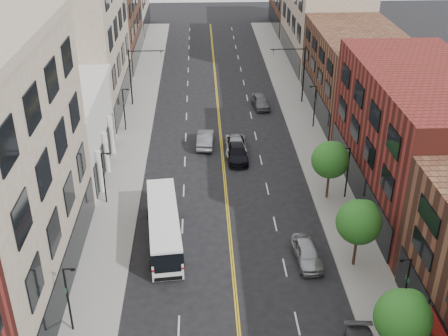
{
  "coord_description": "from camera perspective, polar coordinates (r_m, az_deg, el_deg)",
  "views": [
    {
      "loc": [
        -2.21,
        -20.13,
        27.23
      ],
      "look_at": [
        -0.38,
        21.1,
        5.0
      ],
      "focal_mm": 45.0,
      "sensor_mm": 36.0,
      "label": 1
    }
  ],
  "objects": [
    {
      "name": "sidewalk_left",
      "position": [
        61.95,
        -9.51,
        1.89
      ],
      "size": [
        4.0,
        110.0,
        0.15
      ],
      "primitive_type": "cube",
      "color": "gray",
      "rests_on": "ground"
    },
    {
      "name": "sidewalk_right",
      "position": [
        62.66,
        8.96,
        2.26
      ],
      "size": [
        4.0,
        110.0,
        0.15
      ],
      "primitive_type": "cube",
      "color": "gray",
      "rests_on": "ground"
    },
    {
      "name": "bldg_l_white",
      "position": [
        58.08,
        -17.1,
        3.42
      ],
      "size": [
        10.0,
        14.0,
        8.0
      ],
      "primitive_type": "cube",
      "color": "silver",
      "rests_on": "ground"
    },
    {
      "name": "bldg_l_far_a",
      "position": [
        72.06,
        -14.67,
        12.76
      ],
      "size": [
        10.0,
        20.0,
        18.0
      ],
      "primitive_type": "cube",
      "color": "gray",
      "rests_on": "ground"
    },
    {
      "name": "bldg_l_far_b",
      "position": [
        91.52,
        -12.22,
        15.25
      ],
      "size": [
        10.0,
        20.0,
        15.0
      ],
      "primitive_type": "cube",
      "color": "brown",
      "rests_on": "ground"
    },
    {
      "name": "bldg_r_mid",
      "position": [
        52.61,
        19.14,
        2.86
      ],
      "size": [
        10.0,
        22.0,
        12.0
      ],
      "primitive_type": "cube",
      "color": "maroon",
      "rests_on": "ground"
    },
    {
      "name": "bldg_r_far_a",
      "position": [
        71.45,
        13.37,
        9.42
      ],
      "size": [
        10.0,
        20.0,
        10.0
      ],
      "primitive_type": "cube",
      "color": "brown",
      "rests_on": "ground"
    },
    {
      "name": "bldg_r_far_b",
      "position": [
        90.54,
        10.11,
        14.98
      ],
      "size": [
        10.0,
        22.0,
        14.0
      ],
      "primitive_type": "cube",
      "color": "gray",
      "rests_on": "ground"
    },
    {
      "name": "tree_r_1",
      "position": [
        35.42,
        17.82,
        -14.1
      ],
      "size": [
        3.4,
        3.4,
        5.59
      ],
      "color": "black",
      "rests_on": "sidewalk_right"
    },
    {
      "name": "tree_r_2",
      "position": [
        42.88,
        13.64,
        -5.21
      ],
      "size": [
        3.4,
        3.4,
        5.59
      ],
      "color": "black",
      "rests_on": "sidewalk_right"
    },
    {
      "name": "tree_r_3",
      "position": [
        51.21,
        10.83,
        0.95
      ],
      "size": [
        3.4,
        3.4,
        5.59
      ],
      "color": "black",
      "rests_on": "sidewalk_right"
    },
    {
      "name": "lamp_l_1",
      "position": [
        38.16,
        -15.53,
        -12.43
      ],
      "size": [
        0.81,
        0.55,
        5.05
      ],
      "color": "black",
      "rests_on": "sidewalk_left"
    },
    {
      "name": "lamp_l_2",
      "position": [
        51.11,
        -12.08,
        -0.71
      ],
      "size": [
        0.81,
        0.55,
        5.05
      ],
      "color": "black",
      "rests_on": "sidewalk_left"
    },
    {
      "name": "lamp_l_3",
      "position": [
        65.43,
        -10.1,
        6.09
      ],
      "size": [
        0.81,
        0.55,
        5.05
      ],
      "color": "black",
      "rests_on": "sidewalk_left"
    },
    {
      "name": "lamp_r_1",
      "position": [
        39.41,
        17.93,
        -11.35
      ],
      "size": [
        0.81,
        0.55,
        5.05
      ],
      "color": "black",
      "rests_on": "sidewalk_right"
    },
    {
      "name": "lamp_r_2",
      "position": [
        52.05,
        12.41,
        -0.19
      ],
      "size": [
        0.81,
        0.55,
        5.05
      ],
      "color": "black",
      "rests_on": "sidewalk_right"
    },
    {
      "name": "lamp_r_3",
      "position": [
        66.17,
        9.17,
        6.43
      ],
      "size": [
        0.81,
        0.55,
        5.05
      ],
      "color": "black",
      "rests_on": "sidewalk_right"
    },
    {
      "name": "signal_mast_left",
      "position": [
        72.23,
        -8.95,
        9.74
      ],
      "size": [
        4.49,
        0.18,
        7.2
      ],
      "color": "black",
      "rests_on": "sidewalk_left"
    },
    {
      "name": "signal_mast_right",
      "position": [
        72.86,
        7.56,
        10.01
      ],
      "size": [
        4.49,
        0.18,
        7.2
      ],
      "color": "black",
      "rests_on": "sidewalk_right"
    },
    {
      "name": "city_bus",
      "position": [
        46.02,
        -6.14,
        -5.68
      ],
      "size": [
        3.48,
        11.07,
        2.8
      ],
      "rotation": [
        0.0,
        0.0,
        0.1
      ],
      "color": "white",
      "rests_on": "ground"
    },
    {
      "name": "car_parked_far",
      "position": [
        44.48,
        8.44,
        -8.53
      ],
      "size": [
        2.2,
        4.76,
        1.58
      ],
      "primitive_type": "imported",
      "rotation": [
        0.0,
        0.0,
        0.07
      ],
      "color": "#989B9F",
      "rests_on": "ground"
    },
    {
      "name": "car_lane_behind",
      "position": [
        61.76,
        -1.92,
        2.96
      ],
      "size": [
        2.0,
        4.98,
        1.61
      ],
      "primitive_type": "imported",
      "rotation": [
        0.0,
        0.0,
        3.08
      ],
      "color": "#4E4E53",
      "rests_on": "ground"
    },
    {
      "name": "car_lane_a",
      "position": [
        58.81,
        1.34,
        1.53
      ],
      "size": [
        2.19,
        5.17,
        1.49
      ],
      "primitive_type": "imported",
      "rotation": [
        0.0,
        0.0,
        0.02
      ],
      "color": "black",
      "rests_on": "ground"
    },
    {
      "name": "car_lane_b",
      "position": [
        60.39,
        1.23,
        2.26
      ],
      "size": [
        2.47,
        5.23,
        1.44
      ],
      "primitive_type": "imported",
      "rotation": [
        0.0,
        0.0,
        -0.01
      ],
      "color": "#93969A",
      "rests_on": "ground"
    },
    {
      "name": "car_lane_c",
      "position": [
        72.17,
        3.73,
        6.76
      ],
      "size": [
        2.33,
        4.84,
        1.6
      ],
      "primitive_type": "imported",
      "rotation": [
        0.0,
        0.0,
        0.1
      ],
      "color": "#56555A",
      "rests_on": "ground"
    }
  ]
}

